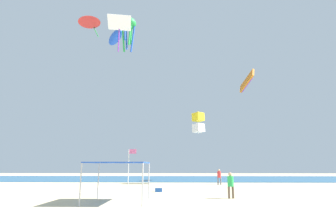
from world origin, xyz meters
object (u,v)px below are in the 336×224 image
(cooler_box, at_px, (159,190))
(kite_parafoil_orange, at_px, (247,81))
(person_near_tent, at_px, (219,176))
(kite_inflatable_blue, at_px, (115,37))
(canopy_tent, at_px, (119,164))
(person_leftmost, at_px, (231,183))
(banner_flag, at_px, (129,166))
(kite_octopus_green, at_px, (128,25))
(kite_diamond_white, at_px, (119,24))
(kite_delta_red, at_px, (89,21))
(kite_box_yellow, at_px, (198,123))

(cooler_box, bearing_deg, kite_parafoil_orange, 52.76)
(person_near_tent, bearing_deg, kite_inflatable_blue, 154.85)
(canopy_tent, height_order, person_leftmost, canopy_tent)
(banner_flag, xyz_separation_m, kite_octopus_green, (-3.24, 14.38, 20.16))
(kite_diamond_white, bearing_deg, person_near_tent, -162.01)
(canopy_tent, xyz_separation_m, kite_octopus_green, (-3.41, 19.07, 20.00))
(person_leftmost, distance_m, kite_inflatable_blue, 32.63)
(person_near_tent, distance_m, kite_delta_red, 27.84)
(kite_box_yellow, bearing_deg, person_near_tent, -82.68)
(canopy_tent, xyz_separation_m, kite_parafoil_orange, (14.08, 21.97, 12.20))
(kite_box_yellow, xyz_separation_m, kite_octopus_green, (-9.58, 3.21, 14.98))
(banner_flag, distance_m, kite_parafoil_orange, 25.59)
(kite_parafoil_orange, bearing_deg, person_near_tent, 129.58)
(person_near_tent, height_order, kite_inflatable_blue, kite_inflatable_blue)
(cooler_box, distance_m, kite_box_yellow, 12.74)
(banner_flag, height_order, kite_parafoil_orange, kite_parafoil_orange)
(canopy_tent, distance_m, kite_box_yellow, 17.74)
(kite_box_yellow, bearing_deg, canopy_tent, -151.53)
(kite_diamond_white, height_order, kite_parafoil_orange, kite_diamond_white)
(banner_flag, height_order, kite_diamond_white, kite_diamond_white)
(kite_parafoil_orange, relative_size, kite_box_yellow, 1.81)
(person_near_tent, bearing_deg, kite_delta_red, 172.61)
(person_leftmost, bearing_deg, person_near_tent, 65.46)
(cooler_box, relative_size, kite_parafoil_orange, 0.13)
(cooler_box, distance_m, kite_delta_red, 27.72)
(person_near_tent, distance_m, kite_inflatable_blue, 27.18)
(person_near_tent, xyz_separation_m, kite_diamond_white, (-10.42, -5.67, 15.15))
(person_leftmost, xyz_separation_m, kite_diamond_white, (-9.21, 6.36, 15.17))
(kite_inflatable_blue, bearing_deg, person_leftmost, -178.36)
(cooler_box, bearing_deg, banner_flag, -147.22)
(kite_octopus_green, xyz_separation_m, kite_inflatable_blue, (-2.81, 3.85, 0.09))
(cooler_box, xyz_separation_m, kite_box_yellow, (4.17, 9.78, 7.02))
(kite_octopus_green, relative_size, kite_inflatable_blue, 0.97)
(kite_diamond_white, xyz_separation_m, kite_delta_red, (-6.69, 9.90, 6.40))
(kite_inflatable_blue, bearing_deg, canopy_tent, 164.61)
(canopy_tent, bearing_deg, person_leftmost, 16.15)
(person_near_tent, bearing_deg, person_leftmost, -89.22)
(person_leftmost, height_order, kite_octopus_green, kite_octopus_green)
(kite_diamond_white, distance_m, kite_parafoil_orange, 21.33)
(kite_octopus_green, bearing_deg, banner_flag, -138.21)
(cooler_box, height_order, kite_parafoil_orange, kite_parafoil_orange)
(kite_diamond_white, distance_m, kite_box_yellow, 14.38)
(cooler_box, relative_size, kite_box_yellow, 0.24)
(kite_parafoil_orange, bearing_deg, canopy_tent, 133.66)
(kite_octopus_green, bearing_deg, kite_parafoil_orange, -51.48)
(banner_flag, relative_size, kite_delta_red, 0.79)
(person_leftmost, height_order, banner_flag, banner_flag)
(kite_parafoil_orange, distance_m, kite_octopus_green, 19.37)
(banner_flag, bearing_deg, kite_parafoil_orange, 50.50)
(cooler_box, height_order, kite_box_yellow, kite_box_yellow)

